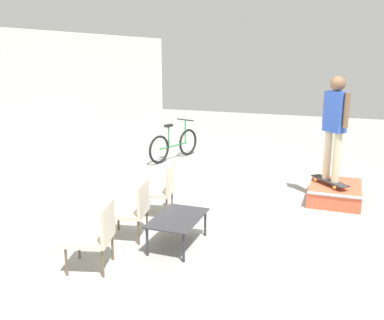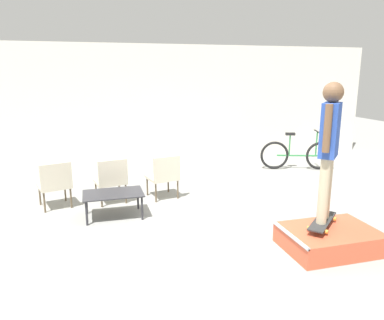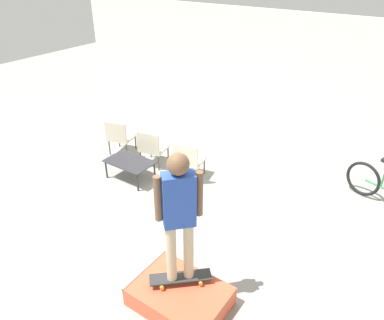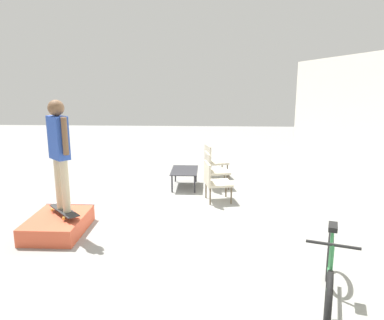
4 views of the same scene
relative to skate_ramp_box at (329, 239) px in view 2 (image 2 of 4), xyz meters
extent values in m
plane|color=gray|center=(-1.31, 1.28, -0.14)|extent=(24.00, 24.00, 0.00)
cube|color=white|center=(-1.31, 5.51, 1.36)|extent=(12.00, 0.06, 3.00)
cube|color=#DB5638|center=(0.00, 0.00, 0.00)|extent=(1.21, 0.88, 0.28)
cylinder|color=#B7B7BC|center=(-0.60, 0.00, 0.14)|extent=(0.05, 0.88, 0.05)
cube|color=#2D2D2D|center=(-0.06, 0.10, 0.23)|extent=(0.73, 0.70, 0.02)
cylinder|color=gold|center=(0.05, 0.36, 0.19)|extent=(0.06, 0.06, 0.05)
cylinder|color=gold|center=(0.21, 0.19, 0.19)|extent=(0.06, 0.06, 0.05)
cylinder|color=gold|center=(-0.32, 0.01, 0.19)|extent=(0.06, 0.06, 0.05)
cylinder|color=gold|center=(-0.16, -0.16, 0.19)|extent=(0.06, 0.06, 0.05)
cylinder|color=#C6B793|center=(-0.13, 0.02, 0.68)|extent=(0.13, 0.13, 0.88)
cylinder|color=#C6B793|center=(0.02, 0.18, 0.68)|extent=(0.13, 0.13, 0.88)
cube|color=#2D51B7|center=(-0.06, 0.10, 1.46)|extent=(0.41, 0.41, 0.69)
cylinder|color=brown|center=(-0.22, -0.07, 1.51)|extent=(0.09, 0.09, 0.59)
cylinder|color=brown|center=(0.11, 0.27, 1.51)|extent=(0.09, 0.09, 0.59)
sphere|color=brown|center=(-0.06, 0.10, 1.94)|extent=(0.26, 0.26, 0.26)
cube|color=#2D2D33|center=(-2.69, 1.95, 0.26)|extent=(0.96, 0.61, 0.02)
cylinder|color=#2D2D33|center=(-3.12, 1.70, 0.05)|extent=(0.04, 0.04, 0.39)
cylinder|color=#2D2D33|center=(-2.26, 1.70, 0.05)|extent=(0.04, 0.04, 0.39)
cylinder|color=#2D2D33|center=(-3.12, 2.21, 0.05)|extent=(0.04, 0.04, 0.39)
cylinder|color=#2D2D33|center=(-2.26, 2.21, 0.05)|extent=(0.04, 0.04, 0.39)
cylinder|color=brown|center=(-3.50, 2.99, 0.04)|extent=(0.03, 0.03, 0.36)
cylinder|color=brown|center=(-3.93, 2.87, 0.04)|extent=(0.03, 0.03, 0.36)
cylinder|color=brown|center=(-3.38, 2.57, 0.04)|extent=(0.03, 0.03, 0.36)
cylinder|color=brown|center=(-3.81, 2.45, 0.04)|extent=(0.03, 0.03, 0.36)
cube|color=beige|center=(-3.65, 2.72, 0.24)|extent=(0.64, 0.64, 0.05)
cube|color=beige|center=(-3.59, 2.49, 0.48)|extent=(0.51, 0.18, 0.42)
cylinder|color=brown|center=(-2.52, 2.98, 0.04)|extent=(0.03, 0.03, 0.36)
cylinder|color=brown|center=(-2.95, 2.90, 0.04)|extent=(0.03, 0.03, 0.36)
cylinder|color=brown|center=(-2.44, 2.55, 0.04)|extent=(0.03, 0.03, 0.36)
cylinder|color=brown|center=(-2.87, 2.46, 0.04)|extent=(0.03, 0.03, 0.36)
cube|color=beige|center=(-2.69, 2.72, 0.24)|extent=(0.61, 0.61, 0.05)
cube|color=beige|center=(-2.65, 2.49, 0.48)|extent=(0.52, 0.14, 0.42)
cylinder|color=brown|center=(-1.56, 2.98, 0.04)|extent=(0.03, 0.03, 0.36)
cylinder|color=brown|center=(-1.99, 2.89, 0.04)|extent=(0.03, 0.03, 0.36)
cylinder|color=brown|center=(-1.47, 2.55, 0.04)|extent=(0.03, 0.03, 0.36)
cylinder|color=brown|center=(-1.90, 2.46, 0.04)|extent=(0.03, 0.03, 0.36)
cube|color=beige|center=(-1.73, 2.72, 0.24)|extent=(0.61, 0.61, 0.05)
cube|color=beige|center=(-1.69, 2.49, 0.48)|extent=(0.52, 0.14, 0.42)
torus|color=black|center=(2.36, 3.72, 0.20)|extent=(0.67, 0.27, 0.68)
torus|color=black|center=(1.31, 4.06, 0.20)|extent=(0.67, 0.27, 0.68)
cylinder|color=#338447|center=(1.84, 3.89, 0.20)|extent=(0.95, 0.35, 0.04)
cylinder|color=#338447|center=(1.65, 3.95, 0.45)|extent=(0.04, 0.04, 0.50)
cube|color=black|center=(1.65, 3.95, 0.73)|extent=(0.24, 0.16, 0.06)
cylinder|color=#338447|center=(2.25, 3.76, 0.50)|extent=(0.04, 0.04, 0.59)
cylinder|color=black|center=(2.25, 3.76, 0.79)|extent=(0.19, 0.50, 0.03)
camera|label=1|loc=(-7.73, -0.12, 2.44)|focal=40.00mm
camera|label=2|loc=(-3.01, -3.96, 2.18)|focal=35.00mm
camera|label=3|loc=(2.08, -2.71, 3.96)|focal=35.00mm
camera|label=4|loc=(5.75, 2.50, 2.45)|focal=35.00mm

